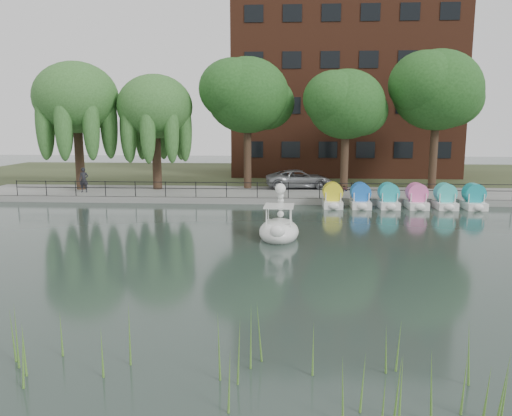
# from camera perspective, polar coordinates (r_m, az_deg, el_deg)

# --- Properties ---
(ground_plane) EXTENTS (120.00, 120.00, 0.00)m
(ground_plane) POSITION_cam_1_polar(r_m,az_deg,el_deg) (19.33, -2.24, -5.80)
(ground_plane) COLOR #384842
(promenade) EXTENTS (40.00, 6.00, 0.40)m
(promenade) POSITION_cam_1_polar(r_m,az_deg,el_deg) (34.93, 0.42, 1.56)
(promenade) COLOR gray
(promenade) RESTS_ON ground_plane
(kerb) EXTENTS (40.00, 0.25, 0.40)m
(kerb) POSITION_cam_1_polar(r_m,az_deg,el_deg) (32.02, 0.12, 0.81)
(kerb) COLOR gray
(kerb) RESTS_ON ground_plane
(land_strip) EXTENTS (60.00, 22.00, 0.36)m
(land_strip) POSITION_cam_1_polar(r_m,az_deg,el_deg) (48.81, 1.33, 3.87)
(land_strip) COLOR #47512D
(land_strip) RESTS_ON ground_plane
(railing) EXTENTS (32.00, 0.05, 1.00)m
(railing) POSITION_cam_1_polar(r_m,az_deg,el_deg) (32.08, 0.14, 2.53)
(railing) COLOR black
(railing) RESTS_ON promenade
(apartment_building) EXTENTS (20.00, 10.07, 18.00)m
(apartment_building) POSITION_cam_1_polar(r_m,az_deg,el_deg) (48.93, 9.86, 14.51)
(apartment_building) COLOR #4C1E16
(apartment_building) RESTS_ON land_strip
(willow_left) EXTENTS (5.88, 5.88, 9.01)m
(willow_left) POSITION_cam_1_polar(r_m,az_deg,el_deg) (38.10, -19.89, 11.73)
(willow_left) COLOR #473323
(willow_left) RESTS_ON promenade
(willow_mid) EXTENTS (5.32, 5.32, 8.15)m
(willow_mid) POSITION_cam_1_polar(r_m,az_deg,el_deg) (36.76, -11.47, 11.23)
(willow_mid) COLOR #473323
(willow_mid) RESTS_ON promenade
(broadleaf_center) EXTENTS (6.00, 6.00, 9.25)m
(broadleaf_center) POSITION_cam_1_polar(r_m,az_deg,el_deg) (36.69, -0.99, 12.69)
(broadleaf_center) COLOR #473323
(broadleaf_center) RESTS_ON promenade
(broadleaf_right) EXTENTS (5.40, 5.40, 8.32)m
(broadleaf_right) POSITION_cam_1_polar(r_m,az_deg,el_deg) (36.27, 10.27, 11.51)
(broadleaf_right) COLOR #473323
(broadleaf_right) RESTS_ON promenade
(broadleaf_far) EXTENTS (6.30, 6.30, 9.71)m
(broadleaf_far) POSITION_cam_1_polar(r_m,az_deg,el_deg) (38.57, 20.01, 12.48)
(broadleaf_far) COLOR #473323
(broadleaf_far) RESTS_ON promenade
(minivan) EXTENTS (3.34, 5.87, 1.55)m
(minivan) POSITION_cam_1_polar(r_m,az_deg,el_deg) (36.83, 4.96, 3.47)
(minivan) COLOR gray
(minivan) RESTS_ON promenade
(bicycle) EXTENTS (0.61, 1.72, 1.00)m
(bicycle) POSITION_cam_1_polar(r_m,az_deg,el_deg) (33.40, 10.47, 2.23)
(bicycle) COLOR gray
(bicycle) RESTS_ON promenade
(pedestrian) EXTENTS (0.75, 0.54, 1.98)m
(pedestrian) POSITION_cam_1_polar(r_m,az_deg,el_deg) (36.49, -19.09, 3.26)
(pedestrian) COLOR black
(pedestrian) RESTS_ON promenade
(swan_boat) EXTENTS (1.89, 2.97, 2.39)m
(swan_boat) POSITION_cam_1_polar(r_m,az_deg,el_deg) (22.57, 2.65, -2.16)
(swan_boat) COLOR white
(swan_boat) RESTS_ON ground_plane
(pedal_boat_row) EXTENTS (9.65, 1.70, 1.40)m
(pedal_boat_row) POSITION_cam_1_polar(r_m,az_deg,el_deg) (31.76, 16.40, 1.08)
(pedal_boat_row) COLOR white
(pedal_boat_row) RESTS_ON ground_plane
(reed_bank) EXTENTS (24.00, 2.40, 1.20)m
(reed_bank) POSITION_cam_1_polar(r_m,az_deg,el_deg) (10.12, 3.86, -17.18)
(reed_bank) COLOR #669938
(reed_bank) RESTS_ON ground_plane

